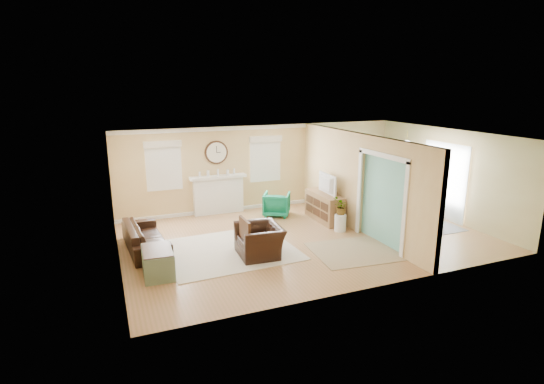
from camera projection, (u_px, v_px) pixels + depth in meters
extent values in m
plane|color=olive|center=(305.00, 237.00, 10.89)|extent=(9.00, 9.00, 0.00)
cube|color=tan|center=(263.00, 167.00, 13.26)|extent=(9.00, 0.02, 2.60)
cube|color=tan|center=(379.00, 223.00, 7.87)|extent=(9.00, 0.02, 2.60)
cube|color=tan|center=(115.00, 207.00, 8.92)|extent=(0.02, 6.00, 2.60)
cube|color=tan|center=(446.00, 174.00, 12.20)|extent=(0.02, 6.00, 2.60)
cube|color=white|center=(307.00, 136.00, 10.24)|extent=(9.00, 6.00, 0.02)
cube|color=tan|center=(331.00, 173.00, 12.37)|extent=(0.12, 3.20, 2.60)
cube|color=tan|center=(424.00, 208.00, 8.87)|extent=(0.12, 1.00, 2.60)
cube|color=tan|center=(386.00, 147.00, 9.85)|extent=(0.12, 1.80, 0.40)
cube|color=white|center=(359.00, 192.00, 10.96)|extent=(0.04, 0.12, 2.20)
cube|color=white|center=(405.00, 211.00, 9.34)|extent=(0.04, 0.12, 2.20)
cube|color=white|center=(383.00, 155.00, 9.88)|extent=(0.04, 1.92, 0.12)
cube|color=#70C2B5|center=(360.00, 183.00, 11.14)|extent=(0.02, 6.00, 2.60)
cube|color=white|center=(218.00, 195.00, 12.79)|extent=(1.50, 0.24, 1.10)
cube|color=white|center=(218.00, 177.00, 12.62)|extent=(1.70, 0.30, 0.08)
cube|color=black|center=(218.00, 196.00, 12.89)|extent=(0.85, 0.02, 0.75)
cube|color=gold|center=(219.00, 200.00, 12.81)|extent=(0.85, 0.02, 0.62)
cylinder|color=#432B18|center=(216.00, 152.00, 12.55)|extent=(0.70, 0.06, 0.70)
cylinder|color=silver|center=(217.00, 153.00, 12.52)|extent=(0.60, 0.01, 0.60)
cube|color=black|center=(217.00, 149.00, 12.49)|extent=(0.02, 0.01, 0.20)
cube|color=black|center=(219.00, 152.00, 12.54)|extent=(0.12, 0.01, 0.02)
cube|color=white|center=(164.00, 166.00, 12.07)|extent=(0.90, 0.03, 1.30)
cube|color=white|center=(164.00, 166.00, 12.04)|extent=(1.00, 0.04, 1.40)
cube|color=beige|center=(163.00, 144.00, 11.85)|extent=(1.05, 0.10, 0.18)
cube|color=white|center=(265.00, 159.00, 13.20)|extent=(0.90, 0.03, 1.30)
cube|color=white|center=(265.00, 159.00, 13.17)|extent=(1.00, 0.04, 1.40)
cube|color=beige|center=(266.00, 139.00, 12.98)|extent=(1.05, 0.10, 0.18)
cube|color=white|center=(445.00, 181.00, 12.24)|extent=(0.03, 1.60, 2.10)
cube|color=white|center=(444.00, 181.00, 12.23)|extent=(0.03, 1.70, 2.20)
cylinder|color=gold|center=(407.00, 136.00, 11.37)|extent=(0.02, 0.02, 0.30)
sphere|color=white|center=(406.00, 146.00, 11.44)|extent=(0.30, 0.30, 0.30)
cube|color=beige|center=(229.00, 250.00, 10.01)|extent=(3.09, 2.71, 0.02)
cube|color=tan|center=(357.00, 251.00, 9.96)|extent=(2.18, 1.85, 0.01)
cube|color=slate|center=(400.00, 220.00, 12.20)|extent=(2.28, 2.85, 0.01)
imported|color=black|center=(146.00, 237.00, 10.00)|extent=(0.96, 2.17, 0.62)
imported|color=black|center=(260.00, 240.00, 9.65)|extent=(1.01, 1.14, 0.71)
imported|color=#0B7356|center=(277.00, 204.00, 12.61)|extent=(1.02, 1.03, 0.69)
cube|color=slate|center=(158.00, 262.00, 8.67)|extent=(0.63, 0.99, 0.54)
cube|color=#432B18|center=(157.00, 250.00, 8.60)|extent=(0.60, 0.94, 0.02)
cube|color=olive|center=(324.00, 207.00, 12.14)|extent=(0.50, 1.49, 0.80)
cube|color=#432B18|center=(324.00, 207.00, 11.61)|extent=(0.01, 0.40, 0.22)
cube|color=#432B18|center=(324.00, 216.00, 11.68)|extent=(0.01, 0.40, 0.22)
cube|color=#432B18|center=(317.00, 203.00, 12.01)|extent=(0.01, 0.40, 0.22)
cube|color=#432B18|center=(316.00, 212.00, 12.08)|extent=(0.01, 0.40, 0.22)
cube|color=#432B18|center=(309.00, 199.00, 12.41)|extent=(0.01, 0.40, 0.22)
cube|color=#432B18|center=(309.00, 208.00, 12.48)|extent=(0.01, 0.40, 0.22)
imported|color=black|center=(324.00, 184.00, 11.97)|extent=(0.15, 0.98, 0.56)
cylinder|color=white|center=(340.00, 223.00, 11.29)|extent=(0.31, 0.31, 0.45)
imported|color=#337F33|center=(341.00, 206.00, 11.17)|extent=(0.54, 0.52, 0.46)
imported|color=#432B18|center=(401.00, 211.00, 12.13)|extent=(0.95, 1.68, 0.59)
cube|color=slate|center=(376.00, 196.00, 13.15)|extent=(0.41, 0.41, 0.05)
cube|color=slate|center=(376.00, 189.00, 13.09)|extent=(0.40, 0.06, 0.48)
cylinder|color=black|center=(377.00, 202.00, 13.41)|extent=(0.03, 0.03, 0.40)
cylinder|color=black|center=(383.00, 204.00, 13.11)|extent=(0.03, 0.03, 0.40)
cylinder|color=black|center=(368.00, 203.00, 13.29)|extent=(0.03, 0.03, 0.40)
cylinder|color=black|center=(374.00, 205.00, 13.00)|extent=(0.03, 0.03, 0.40)
cube|color=slate|center=(427.00, 217.00, 11.21)|extent=(0.47, 0.47, 0.05)
cube|color=slate|center=(428.00, 208.00, 11.15)|extent=(0.38, 0.14, 0.46)
cylinder|color=black|center=(424.00, 227.00, 11.09)|extent=(0.03, 0.03, 0.38)
cylinder|color=black|center=(419.00, 223.00, 11.39)|extent=(0.03, 0.03, 0.38)
cylinder|color=black|center=(435.00, 226.00, 11.14)|extent=(0.03, 0.03, 0.38)
cylinder|color=black|center=(429.00, 222.00, 11.43)|extent=(0.03, 0.03, 0.38)
cube|color=white|center=(379.00, 208.00, 11.84)|extent=(0.44, 0.44, 0.05)
cube|color=white|center=(380.00, 199.00, 11.78)|extent=(0.05, 0.43, 0.52)
cylinder|color=black|center=(370.00, 215.00, 12.00)|extent=(0.03, 0.03, 0.43)
cylinder|color=black|center=(380.00, 214.00, 12.12)|extent=(0.03, 0.03, 0.43)
cylinder|color=black|center=(377.00, 218.00, 11.68)|extent=(0.03, 0.03, 0.43)
cylinder|color=black|center=(388.00, 217.00, 11.81)|extent=(0.03, 0.03, 0.43)
cube|color=slate|center=(420.00, 202.00, 12.31)|extent=(0.53, 0.53, 0.05)
cube|color=slate|center=(421.00, 193.00, 12.24)|extent=(0.13, 0.46, 0.54)
cylinder|color=black|center=(428.00, 211.00, 12.32)|extent=(0.03, 0.03, 0.46)
cylinder|color=black|center=(420.00, 213.00, 12.13)|extent=(0.03, 0.03, 0.46)
cylinder|color=black|center=(418.00, 208.00, 12.62)|extent=(0.03, 0.03, 0.46)
cylinder|color=black|center=(410.00, 210.00, 12.43)|extent=(0.03, 0.03, 0.46)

